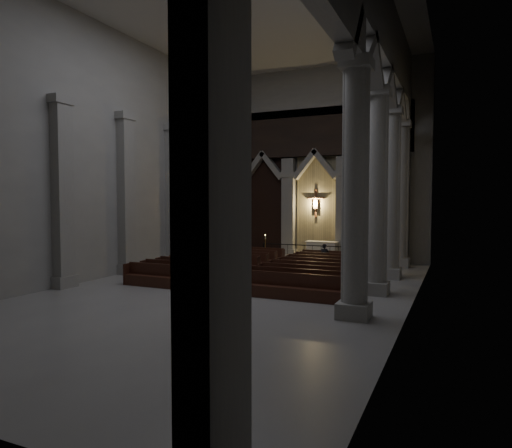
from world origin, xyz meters
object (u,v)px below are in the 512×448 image
at_px(altar, 322,249).
at_px(candle_stand_right, 350,258).
at_px(candle_stand_left, 265,253).
at_px(worshipper, 325,256).
at_px(pews, 264,271).
at_px(altar_rail, 304,250).

xyz_separation_m(altar, candle_stand_right, (2.12, -1.67, -0.26)).
bearing_deg(candle_stand_left, altar, 27.02).
bearing_deg(worshipper, candle_stand_right, 41.69).
bearing_deg(pews, worshipper, 65.71).
bearing_deg(altar_rail, altar, 62.80).
xyz_separation_m(pews, worshipper, (1.83, 4.05, 0.35)).
bearing_deg(candle_stand_left, altar_rail, 5.38).
bearing_deg(pews, candle_stand_right, 64.05).
distance_m(altar, pews, 7.51).
distance_m(candle_stand_left, worshipper, 4.64).
bearing_deg(altar_rail, pews, -90.00).
xyz_separation_m(altar, candle_stand_left, (-3.13, -1.60, -0.22)).
relative_size(altar, altar_rail, 0.37).
distance_m(candle_stand_right, pews, 6.45).
bearing_deg(worshipper, altar, 89.47).
xyz_separation_m(candle_stand_left, worshipper, (4.26, -1.83, 0.23)).
bearing_deg(altar_rail, candle_stand_left, -174.62).
height_order(candle_stand_right, pews, candle_stand_right).
relative_size(pews, worshipper, 7.32).
xyz_separation_m(candle_stand_left, candle_stand_right, (5.25, -0.08, -0.04)).
distance_m(candle_stand_right, worshipper, 2.03).
xyz_separation_m(altar_rail, pews, (-0.00, -6.10, -0.38)).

